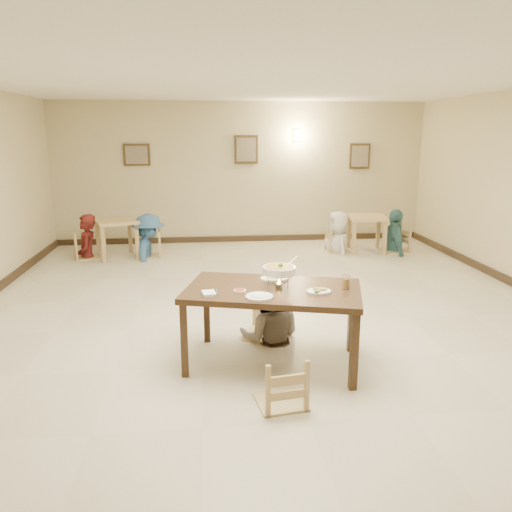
{
  "coord_description": "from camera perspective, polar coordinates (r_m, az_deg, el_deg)",
  "views": [
    {
      "loc": [
        -0.83,
        -5.86,
        2.34
      ],
      "look_at": [
        -0.26,
        -0.45,
        1.0
      ],
      "focal_mm": 35.0,
      "sensor_mm": 36.0,
      "label": 1
    }
  ],
  "objects": [
    {
      "name": "floor",
      "position": [
        6.37,
        1.93,
        -7.71
      ],
      "size": [
        10.0,
        10.0,
        0.0
      ],
      "primitive_type": "plane",
      "color": "beige",
      "rests_on": "ground"
    },
    {
      "name": "ceiling",
      "position": [
        5.96,
        2.17,
        20.21
      ],
      "size": [
        10.0,
        10.0,
        0.0
      ],
      "primitive_type": "plane",
      "color": "white",
      "rests_on": "wall_back"
    },
    {
      "name": "wall_back",
      "position": [
        10.93,
        -1.67,
        9.44
      ],
      "size": [
        10.0,
        0.0,
        10.0
      ],
      "primitive_type": "plane",
      "rotation": [
        1.57,
        0.0,
        0.0
      ],
      "color": "beige",
      "rests_on": "floor"
    },
    {
      "name": "baseboard_back",
      "position": [
        11.1,
        -1.6,
        2.0
      ],
      "size": [
        8.0,
        0.06,
        0.12
      ],
      "primitive_type": "cube",
      "color": "#322518",
      "rests_on": "floor"
    },
    {
      "name": "picture_a",
      "position": [
        10.91,
        -13.48,
        11.18
      ],
      "size": [
        0.55,
        0.04,
        0.45
      ],
      "color": "#3E2E18",
      "rests_on": "wall_back"
    },
    {
      "name": "picture_b",
      "position": [
        10.87,
        -1.13,
        12.06
      ],
      "size": [
        0.5,
        0.04,
        0.6
      ],
      "color": "#3E2E18",
      "rests_on": "wall_back"
    },
    {
      "name": "picture_c",
      "position": [
        11.36,
        11.78,
        11.1
      ],
      "size": [
        0.45,
        0.04,
        0.55
      ],
      "color": "#3E2E18",
      "rests_on": "wall_back"
    },
    {
      "name": "wall_sconce",
      "position": [
        11.01,
        4.74,
        13.61
      ],
      "size": [
        0.16,
        0.05,
        0.22
      ],
      "primitive_type": "cube",
      "color": "#FFD88C",
      "rests_on": "wall_back"
    },
    {
      "name": "main_table",
      "position": [
        5.07,
        1.95,
        -4.57
      ],
      "size": [
        1.94,
        1.4,
        0.82
      ],
      "rotation": [
        0.0,
        0.0,
        -0.26
      ],
      "color": "#3E2919",
      "rests_on": "floor"
    },
    {
      "name": "chair_far",
      "position": [
        5.84,
        1.28,
        -4.34
      ],
      "size": [
        0.49,
        0.49,
        1.04
      ],
      "rotation": [
        0.0,
        0.0,
        -0.34
      ],
      "color": "tan",
      "rests_on": "floor"
    },
    {
      "name": "chair_near",
      "position": [
        4.44,
        2.87,
        -11.47
      ],
      "size": [
        0.42,
        0.42,
        0.89
      ],
      "rotation": [
        0.0,
        0.0,
        3.3
      ],
      "color": "tan",
      "rests_on": "floor"
    },
    {
      "name": "main_diner",
      "position": [
        5.67,
        1.75,
        -2.2
      ],
      "size": [
        0.85,
        0.72,
        1.54
      ],
      "primitive_type": "imported",
      "rotation": [
        0.0,
        0.0,
        2.95
      ],
      "color": "gray",
      "rests_on": "floor"
    },
    {
      "name": "curry_warmer",
      "position": [
        5.03,
        2.67,
        -1.66
      ],
      "size": [
        0.38,
        0.34,
        0.3
      ],
      "color": "silver",
      "rests_on": "main_table"
    },
    {
      "name": "rice_plate_far",
      "position": [
        5.33,
        2.09,
        -2.57
      ],
      "size": [
        0.29,
        0.29,
        0.07
      ],
      "color": "white",
      "rests_on": "main_table"
    },
    {
      "name": "rice_plate_near",
      "position": [
        4.75,
        0.38,
        -4.63
      ],
      "size": [
        0.26,
        0.26,
        0.06
      ],
      "color": "white",
      "rests_on": "main_table"
    },
    {
      "name": "fried_plate",
      "position": [
        4.94,
        7.18,
        -3.97
      ],
      "size": [
        0.25,
        0.25,
        0.05
      ],
      "color": "white",
      "rests_on": "main_table"
    },
    {
      "name": "chili_dish",
      "position": [
        4.93,
        -1.86,
        -3.96
      ],
      "size": [
        0.12,
        0.12,
        0.03
      ],
      "color": "white",
      "rests_on": "main_table"
    },
    {
      "name": "napkin_cutlery",
      "position": [
        4.85,
        -5.37,
        -4.28
      ],
      "size": [
        0.17,
        0.26,
        0.03
      ],
      "color": "white",
      "rests_on": "main_table"
    },
    {
      "name": "drink_glass",
      "position": [
        5.08,
        10.24,
        -3.0
      ],
      "size": [
        0.07,
        0.07,
        0.14
      ],
      "color": "white",
      "rests_on": "main_table"
    },
    {
      "name": "bg_table_left",
      "position": [
        9.89,
        -15.64,
        3.23
      ],
      "size": [
        0.95,
        0.95,
        0.74
      ],
      "rotation": [
        0.0,
        0.0,
        0.35
      ],
      "color": "tan",
      "rests_on": "floor"
    },
    {
      "name": "bg_table_right",
      "position": [
        10.31,
        12.56,
        3.74
      ],
      "size": [
        0.81,
        0.81,
        0.72
      ],
      "rotation": [
        0.0,
        0.0,
        -0.13
      ],
      "color": "tan",
      "rests_on": "floor"
    },
    {
      "name": "bg_chair_ll",
      "position": [
        10.06,
        -18.86,
        2.42
      ],
      "size": [
        0.45,
        0.45,
        0.95
      ],
      "rotation": [
        0.0,
        0.0,
        1.86
      ],
      "color": "tan",
      "rests_on": "floor"
    },
    {
      "name": "bg_chair_lr",
      "position": [
        9.81,
        -12.22,
        2.63
      ],
      "size": [
        0.46,
        0.46,
        0.97
      ],
      "rotation": [
        0.0,
        0.0,
        -1.48
      ],
      "color": "tan",
      "rests_on": "floor"
    },
    {
      "name": "bg_chair_rl",
      "position": [
        10.23,
        9.36,
        3.04
      ],
      "size": [
        0.43,
        0.43,
        0.91
      ],
      "rotation": [
        0.0,
        0.0,
        1.6
      ],
      "color": "tan",
      "rests_on": "floor"
    },
    {
      "name": "bg_chair_rr",
      "position": [
        10.45,
        15.63,
        3.33
      ],
      "size": [
        0.49,
        0.49,
        1.05
      ],
      "rotation": [
        0.0,
        0.0,
        -1.47
      ],
      "color": "tan",
      "rests_on": "floor"
    },
    {
      "name": "bg_diner_a",
      "position": [
        10.0,
        -19.03,
        4.51
      ],
      "size": [
        0.5,
        0.67,
        1.69
      ],
      "primitive_type": "imported",
      "rotation": [
        0.0,
        0.0,
        4.87
      ],
      "color": "#531716",
      "rests_on": "floor"
    },
    {
      "name": "bg_diner_b",
      "position": [
        9.75,
        -12.33,
        4.73
      ],
      "size": [
        0.65,
        1.11,
        1.69
      ],
      "primitive_type": "imported",
      "rotation": [
        0.0,
        0.0,
        1.59
      ],
      "color": "teal",
      "rests_on": "floor"
    },
    {
      "name": "bg_diner_c",
      "position": [
        10.17,
        9.44,
        5.05
      ],
      "size": [
        0.61,
        0.85,
        1.63
      ],
      "primitive_type": "imported",
      "rotation": [
        0.0,
        0.0,
        4.83
      ],
      "color": "silver",
      "rests_on": "floor"
    },
    {
      "name": "bg_diner_d",
      "position": [
        10.4,
        15.75,
        5.18
      ],
      "size": [
        0.48,
        1.03,
        1.73
      ],
      "primitive_type": "imported",
      "rotation": [
        0.0,
        0.0,
        1.52
      ],
      "color": "teal",
      "rests_on": "floor"
    }
  ]
}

